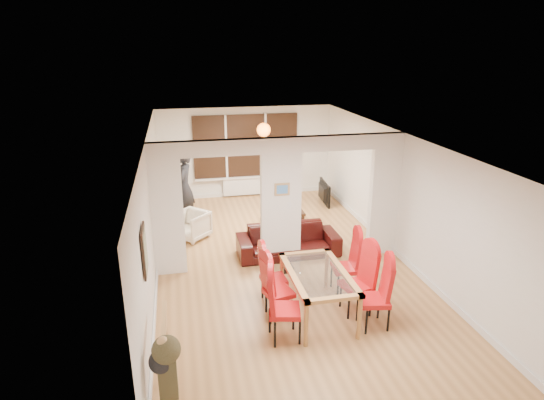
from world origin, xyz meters
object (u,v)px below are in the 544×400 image
object	(u,v)px
coffee_table	(283,216)
dining_chair_ra	(374,295)
armchair	(191,225)
dining_table	(317,293)
dining_chair_rc	(345,264)
television	(321,193)
dining_chair_rb	(356,281)
person	(184,187)
dining_chair_lb	(279,288)
dining_chair_lc	(274,275)
dining_chair_la	(285,305)
bottle	(286,207)
bowl	(279,211)
sofa	(288,241)

from	to	relation	value
coffee_table	dining_chair_ra	bearing A→B (deg)	-85.83
armchair	dining_table	bearing A→B (deg)	-17.46
dining_chair_rc	coffee_table	bearing A→B (deg)	99.67
television	dining_chair_rb	bearing A→B (deg)	172.54
dining_chair_ra	armchair	bearing A→B (deg)	133.27
person	dining_chair_lb	bearing A→B (deg)	28.83
dining_chair_rb	dining_chair_rc	distance (m)	0.67
dining_chair_ra	dining_chair_rc	size ratio (longest dim) A/B	1.01
dining_chair_rc	armchair	world-z (taller)	dining_chair_rc
dining_chair_lc	dining_chair_la	bearing A→B (deg)	-96.76
dining_chair_rc	person	size ratio (longest dim) A/B	0.59
dining_chair_lb	television	bearing A→B (deg)	50.56
dining_chair_la	person	size ratio (longest dim) A/B	0.62
dining_chair_ra	bottle	world-z (taller)	dining_chair_ra
coffee_table	armchair	bearing A→B (deg)	-164.98
dining_chair_lb	person	distance (m)	4.77
dining_chair_lb	bottle	size ratio (longest dim) A/B	3.66
person	television	distance (m)	3.90
dining_chair_rc	bowl	size ratio (longest dim) A/B	5.03
person	dining_table	bearing A→B (deg)	35.66
sofa	bowl	bearing A→B (deg)	82.82
dining_chair_lb	armchair	xyz separation A→B (m)	(-1.26, 3.55, -0.21)
dining_table	television	distance (m)	5.65
dining_chair_rb	bowl	distance (m)	4.29
dining_chair_la	dining_chair_ra	world-z (taller)	dining_chair_la
armchair	dining_chair_lb	bearing A→B (deg)	-25.69
armchair	coffee_table	bearing A→B (deg)	59.75
television	bowl	distance (m)	1.87
dining_chair_lc	bowl	distance (m)	3.82
person	sofa	bearing A→B (deg)	54.26
dining_chair_rb	person	bearing A→B (deg)	106.62
dining_chair_ra	dining_chair_rb	distance (m)	0.47
dining_chair_rb	bottle	xyz separation A→B (m)	(-0.16, 4.25, -0.18)
dining_chair_lc	dining_chair_rc	distance (m)	1.33
dining_chair_la	bowl	world-z (taller)	dining_chair_la
armchair	bottle	size ratio (longest dim) A/B	2.44
dining_table	sofa	size ratio (longest dim) A/B	0.77
dining_chair_rc	armchair	xyz separation A→B (m)	(-2.60, 2.99, -0.23)
dining_table	armchair	distance (m)	4.08
dining_chair_lb	bowl	bearing A→B (deg)	62.22
dining_chair_la	sofa	xyz separation A→B (m)	(0.76, 2.84, -0.26)
coffee_table	bowl	world-z (taller)	bowl
dining_chair_la	armchair	distance (m)	4.31
dining_table	television	bearing A→B (deg)	71.53
dining_chair_lb	person	bearing A→B (deg)	91.63
dining_chair_lc	coffee_table	bearing A→B (deg)	70.71
bottle	dining_chair_rc	bearing A→B (deg)	-86.68
coffee_table	television	bearing A→B (deg)	39.55
television	bottle	distance (m)	1.74
bottle	bowl	distance (m)	0.21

